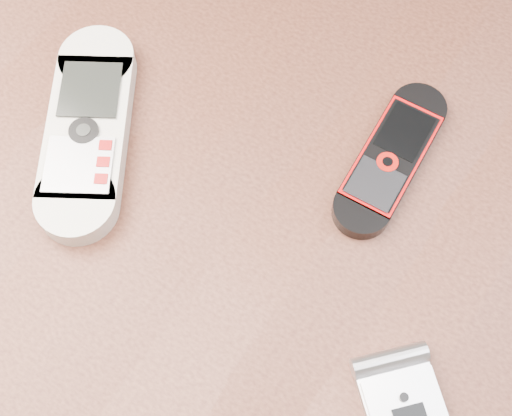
% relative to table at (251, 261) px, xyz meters
% --- Properties ---
extents(ground, '(4.00, 4.00, 0.00)m').
position_rel_table_xyz_m(ground, '(0.00, 0.00, -0.64)').
color(ground, '#472B19').
rests_on(ground, ground).
extents(table, '(1.20, 0.80, 0.75)m').
position_rel_table_xyz_m(table, '(0.00, 0.00, 0.00)').
color(table, black).
rests_on(table, ground).
extents(nokia_white, '(0.14, 0.18, 0.02)m').
position_rel_table_xyz_m(nokia_white, '(-0.13, -0.02, 0.12)').
color(nokia_white, beige).
rests_on(nokia_white, table).
extents(nokia_black_red, '(0.05, 0.14, 0.01)m').
position_rel_table_xyz_m(nokia_black_red, '(0.06, 0.09, 0.11)').
color(nokia_black_red, black).
rests_on(nokia_black_red, table).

